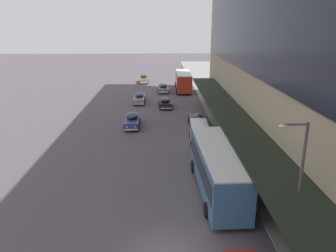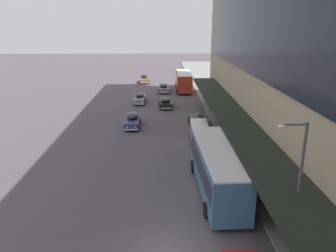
# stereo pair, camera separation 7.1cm
# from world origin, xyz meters

# --- Properties ---
(transit_bus_kerbside_front) EXTENTS (2.88, 9.17, 3.31)m
(transit_bus_kerbside_front) POSITION_xyz_m (3.88, 44.14, 1.90)
(transit_bus_kerbside_front) COLOR red
(transit_bus_kerbside_front) RESTS_ON ground
(transit_bus_kerbside_rear) EXTENTS (2.99, 10.28, 3.39)m
(transit_bus_kerbside_rear) POSITION_xyz_m (3.75, 6.65, 1.94)
(transit_bus_kerbside_rear) COLOR #3C6890
(transit_bus_kerbside_rear) RESTS_ON ground
(sedan_trailing_mid) EXTENTS (1.87, 4.78, 1.49)m
(sedan_trailing_mid) POSITION_xyz_m (4.06, 22.59, 0.74)
(sedan_trailing_mid) COLOR #1B3B22
(sedan_trailing_mid) RESTS_ON ground
(sedan_far_back) EXTENTS (1.82, 4.81, 1.49)m
(sedan_far_back) POSITION_xyz_m (-3.54, 34.87, 0.74)
(sedan_far_back) COLOR gray
(sedan_far_back) RESTS_ON ground
(sedan_oncoming_rear) EXTENTS (1.96, 4.57, 1.53)m
(sedan_oncoming_rear) POSITION_xyz_m (0.19, 42.90, 0.76)
(sedan_oncoming_rear) COLOR gray
(sedan_oncoming_rear) RESTS_ON ground
(sedan_second_mid) EXTENTS (1.89, 5.01, 1.61)m
(sedan_second_mid) POSITION_xyz_m (-3.64, 22.75, 0.79)
(sedan_second_mid) COLOR navy
(sedan_second_mid) RESTS_ON ground
(sedan_trailing_near) EXTENTS (2.01, 4.60, 1.47)m
(sedan_trailing_near) POSITION_xyz_m (0.42, 31.93, 0.73)
(sedan_trailing_near) COLOR black
(sedan_trailing_near) RESTS_ON ground
(sedan_second_near) EXTENTS (1.92, 4.35, 1.69)m
(sedan_second_near) POSITION_xyz_m (-3.66, 52.55, 0.82)
(sedan_second_near) COLOR #9C6E3F
(sedan_second_near) RESTS_ON ground
(vw_van) EXTENTS (2.06, 4.62, 1.96)m
(vw_van) POSITION_xyz_m (3.71, 17.29, 1.10)
(vw_van) COLOR beige
(vw_van) RESTS_ON ground
(pedestrian_at_kerb) EXTENTS (0.33, 0.60, 1.86)m
(pedestrian_at_kerb) POSITION_xyz_m (6.49, 9.73, 1.18)
(pedestrian_at_kerb) COLOR black
(pedestrian_at_kerb) RESTS_ON sidewalk_kerb
(street_lamp) EXTENTS (1.50, 0.28, 7.11)m
(street_lamp) POSITION_xyz_m (6.63, 0.14, 4.28)
(street_lamp) COLOR #4C4C51
(street_lamp) RESTS_ON sidewalk_kerb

